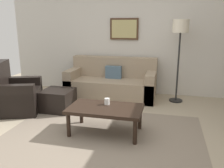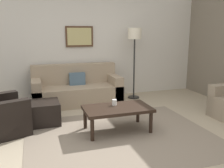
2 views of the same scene
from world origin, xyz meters
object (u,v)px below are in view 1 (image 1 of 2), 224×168
(armchair_leather, at_px, (13,96))
(framed_artwork, at_px, (124,29))
(couch_main, at_px, (112,83))
(lamp_standing, at_px, (180,35))
(cup, at_px, (107,101))
(ottoman, at_px, (58,100))
(coffee_table, at_px, (105,110))

(armchair_leather, height_order, framed_artwork, framed_artwork)
(couch_main, height_order, lamp_standing, lamp_standing)
(couch_main, relative_size, cup, 20.04)
(armchair_leather, height_order, ottoman, armchair_leather)
(armchair_leather, xyz_separation_m, cup, (1.92, -0.32, 0.15))
(coffee_table, xyz_separation_m, cup, (-0.01, 0.13, 0.10))
(ottoman, distance_m, coffee_table, 1.37)
(cup, height_order, framed_artwork, framed_artwork)
(couch_main, distance_m, cup, 1.79)
(armchair_leather, relative_size, coffee_table, 0.93)
(armchair_leather, bearing_deg, framed_artwork, 46.15)
(ottoman, bearing_deg, cup, -27.82)
(coffee_table, bearing_deg, ottoman, 147.61)
(coffee_table, bearing_deg, framed_artwork, 94.29)
(ottoman, relative_size, coffee_table, 0.51)
(couch_main, xyz_separation_m, ottoman, (-0.79, -1.15, -0.10))
(armchair_leather, height_order, cup, armchair_leather)
(cup, xyz_separation_m, lamp_standing, (1.08, 1.70, 0.95))
(coffee_table, bearing_deg, armchair_leather, 166.84)
(couch_main, distance_m, framed_artwork, 1.29)
(cup, bearing_deg, ottoman, 152.18)
(ottoman, bearing_deg, armchair_leather, -160.35)
(armchair_leather, bearing_deg, cup, -9.57)
(coffee_table, height_order, framed_artwork, framed_artwork)
(ottoman, xyz_separation_m, framed_artwork, (0.98, 1.55, 1.31))
(lamp_standing, height_order, framed_artwork, framed_artwork)
(lamp_standing, bearing_deg, couch_main, 178.09)
(armchair_leather, xyz_separation_m, framed_artwork, (1.76, 1.83, 1.20))
(couch_main, xyz_separation_m, armchair_leather, (-1.57, -1.43, 0.01))
(armchair_leather, xyz_separation_m, lamp_standing, (3.00, 1.38, 1.10))
(ottoman, bearing_deg, coffee_table, -32.39)
(cup, bearing_deg, coffee_table, -86.01)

